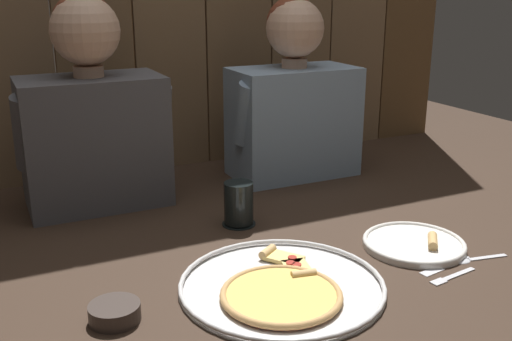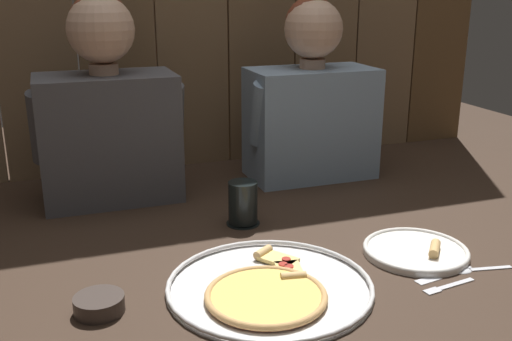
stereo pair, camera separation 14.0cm
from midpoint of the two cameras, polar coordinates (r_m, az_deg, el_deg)
ground_plane at (r=1.39m, az=5.24°, el=-8.24°), size 3.20×3.20×0.00m
pizza_tray at (r=1.23m, az=4.57°, el=-11.28°), size 0.43×0.43×0.03m
dinner_plate at (r=1.45m, az=17.85°, el=-7.39°), size 0.24×0.24×0.03m
drinking_glass at (r=1.54m, az=1.33°, el=-3.24°), size 0.09×0.09×0.12m
dipping_bowl at (r=1.18m, az=-11.54°, el=-12.49°), size 0.10×0.10×0.03m
table_fork at (r=1.33m, az=20.85°, el=-10.43°), size 0.13×0.03×0.01m
table_knife at (r=1.38m, az=20.47°, el=-9.42°), size 0.16×0.04×0.01m
table_spoon at (r=1.42m, az=22.75°, el=-8.79°), size 0.14×0.05×0.01m
diner_left at (r=1.71m, az=-11.88°, el=5.60°), size 0.42×0.23×0.58m
diner_right at (r=1.90m, az=7.48°, el=6.75°), size 0.43×0.22×0.57m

